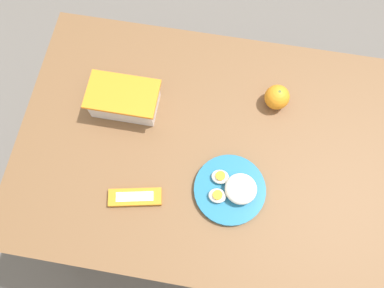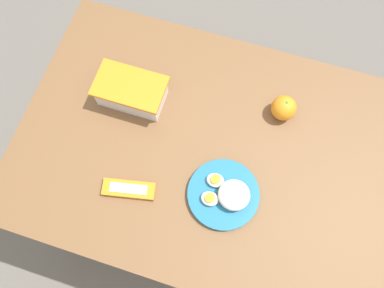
# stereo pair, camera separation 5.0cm
# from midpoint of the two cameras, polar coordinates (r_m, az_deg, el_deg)

# --- Properties ---
(ground_plane) EXTENTS (10.00, 10.00, 0.00)m
(ground_plane) POSITION_cam_midpoint_polar(r_m,az_deg,el_deg) (1.91, 2.03, -8.24)
(ground_plane) COLOR #66605B
(table) EXTENTS (1.28, 0.82, 0.78)m
(table) POSITION_cam_midpoint_polar(r_m,az_deg,el_deg) (1.24, 3.10, -2.18)
(table) COLOR brown
(table) RESTS_ON ground_plane
(food_container) EXTENTS (0.22, 0.13, 0.09)m
(food_container) POSITION_cam_midpoint_polar(r_m,az_deg,el_deg) (1.20, -11.44, 6.43)
(food_container) COLOR white
(food_container) RESTS_ON table
(orange_fruit) EXTENTS (0.08, 0.08, 0.08)m
(orange_fruit) POSITION_cam_midpoint_polar(r_m,az_deg,el_deg) (1.20, 11.66, 6.93)
(orange_fruit) COLOR orange
(orange_fruit) RESTS_ON table
(rice_plate) EXTENTS (0.21, 0.21, 0.07)m
(rice_plate) POSITION_cam_midpoint_polar(r_m,az_deg,el_deg) (1.10, 4.84, -6.95)
(rice_plate) COLOR teal
(rice_plate) RESTS_ON table
(candy_bar) EXTENTS (0.16, 0.08, 0.02)m
(candy_bar) POSITION_cam_midpoint_polar(r_m,az_deg,el_deg) (1.12, -9.94, -8.07)
(candy_bar) COLOR orange
(candy_bar) RESTS_ON table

